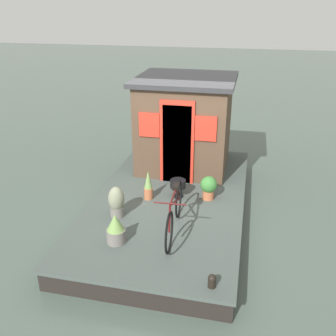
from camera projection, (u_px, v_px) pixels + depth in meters
ground_plane at (170, 213)px, 7.72m from camera, size 60.00×60.00×0.00m
houseboat_deck at (170, 204)px, 7.63m from camera, size 5.41×2.94×0.41m
houseboat_cabin at (185, 123)px, 8.54m from camera, size 2.06×2.16×2.09m
bicycle at (174, 212)px, 6.22m from camera, size 1.74×0.50×0.81m
potted_plant_mint at (116, 229)px, 6.00m from camera, size 0.31×0.31×0.52m
potted_plant_succulent at (209, 187)px, 7.33m from camera, size 0.33×0.33×0.48m
potted_plant_geranium at (148, 186)px, 7.33m from camera, size 0.17×0.17×0.60m
potted_plant_fern at (116, 202)px, 6.72m from camera, size 0.29×0.29×0.59m
charcoal_grill at (178, 185)px, 7.41m from camera, size 0.31×0.31×0.36m
mooring_bollard at (212, 281)px, 5.10m from camera, size 0.12×0.12×0.20m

